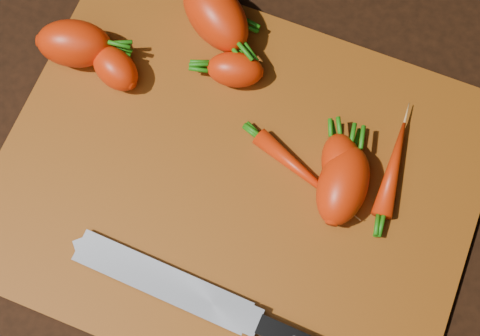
% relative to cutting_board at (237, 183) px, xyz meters
% --- Properties ---
extents(ground, '(2.00, 2.00, 0.01)m').
position_rel_cutting_board_xyz_m(ground, '(0.00, 0.00, -0.01)').
color(ground, black).
extents(cutting_board, '(0.50, 0.40, 0.01)m').
position_rel_cutting_board_xyz_m(cutting_board, '(0.00, 0.00, 0.00)').
color(cutting_board, '#89440F').
rests_on(cutting_board, ground).
extents(carrot_0, '(0.09, 0.07, 0.05)m').
position_rel_cutting_board_xyz_m(carrot_0, '(-0.22, 0.07, 0.03)').
color(carrot_0, red).
rests_on(carrot_0, cutting_board).
extents(carrot_1, '(0.07, 0.06, 0.04)m').
position_rel_cutting_board_xyz_m(carrot_1, '(-0.17, 0.07, 0.03)').
color(carrot_1, red).
rests_on(carrot_1, cutting_board).
extents(carrot_2, '(0.12, 0.10, 0.06)m').
position_rel_cutting_board_xyz_m(carrot_2, '(-0.09, 0.16, 0.03)').
color(carrot_2, red).
rests_on(carrot_2, cutting_board).
extents(carrot_3, '(0.06, 0.09, 0.05)m').
position_rel_cutting_board_xyz_m(carrot_3, '(0.11, 0.03, 0.03)').
color(carrot_3, red).
rests_on(carrot_3, cutting_board).
extents(carrot_4, '(0.07, 0.05, 0.04)m').
position_rel_cutting_board_xyz_m(carrot_4, '(-0.05, 0.11, 0.03)').
color(carrot_4, red).
rests_on(carrot_4, cutting_board).
extents(carrot_5, '(0.05, 0.03, 0.03)m').
position_rel_cutting_board_xyz_m(carrot_5, '(-0.08, 0.17, 0.02)').
color(carrot_5, red).
rests_on(carrot_5, cutting_board).
extents(carrot_6, '(0.07, 0.09, 0.04)m').
position_rel_cutting_board_xyz_m(carrot_6, '(0.10, 0.05, 0.03)').
color(carrot_6, red).
rests_on(carrot_6, cutting_board).
extents(carrot_7, '(0.03, 0.11, 0.02)m').
position_rel_cutting_board_xyz_m(carrot_7, '(0.15, 0.07, 0.02)').
color(carrot_7, red).
rests_on(carrot_7, cutting_board).
extents(carrot_8, '(0.11, 0.06, 0.02)m').
position_rel_cutting_board_xyz_m(carrot_8, '(0.06, 0.03, 0.02)').
color(carrot_8, red).
rests_on(carrot_8, cutting_board).
extents(knife, '(0.31, 0.04, 0.02)m').
position_rel_cutting_board_xyz_m(knife, '(-0.01, -0.13, 0.01)').
color(knife, gray).
rests_on(knife, cutting_board).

